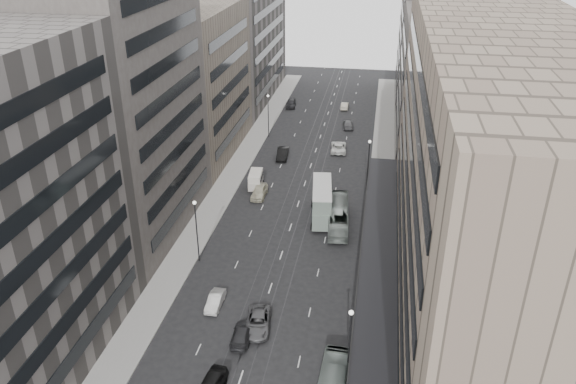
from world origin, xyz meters
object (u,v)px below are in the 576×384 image
Objects in this scene: double_decker at (322,201)px; panel_van at (256,179)px; sedan_1 at (215,301)px; sedan_2 at (258,322)px; bus_far at (338,216)px.

panel_van is (-11.16, 7.89, -1.24)m from double_decker.
sedan_2 reaches higher than sedan_1.
sedan_2 is at bearing -105.44° from double_decker.
double_decker is 2.16× the size of panel_van.
bus_far is 22.91m from sedan_1.
double_decker is (-2.49, 1.62, 1.15)m from bus_far.
panel_van is 32.85m from sedan_2.
sedan_1 is 0.76× the size of sedan_2.
double_decker reaches higher than sedan_1.
panel_van reaches higher than sedan_1.
bus_far is at bearing 67.34° from sedan_2.
bus_far reaches higher than sedan_2.
sedan_1 is (-9.12, -21.35, -2.02)m from double_decker.
sedan_1 is at bearing -91.39° from panel_van.
bus_far is 3.19m from double_decker.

